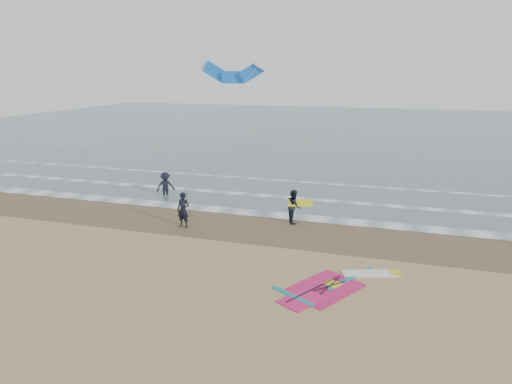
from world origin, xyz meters
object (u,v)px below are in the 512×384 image
(person_walking, at_px, (294,206))
(person_wading, at_px, (165,181))
(windsurf_rig, at_px, (338,284))
(person_standing, at_px, (183,210))
(surf_kite, at_px, (233,68))

(person_walking, xyz_separation_m, person_wading, (-9.33, 2.98, 0.04))
(windsurf_rig, bearing_deg, person_standing, 153.02)
(windsurf_rig, xyz_separation_m, surf_kite, (-8.76, 12.56, 8.19))
(person_wading, bearing_deg, person_standing, -96.46)
(person_standing, relative_size, surf_kite, 0.22)
(windsurf_rig, height_order, person_standing, person_standing)
(person_walking, relative_size, person_wading, 0.96)
(person_walking, distance_m, surf_kite, 10.75)
(person_walking, bearing_deg, surf_kite, 21.06)
(person_wading, bearing_deg, windsurf_rig, -80.31)
(person_standing, distance_m, surf_kite, 10.91)
(person_standing, bearing_deg, surf_kite, 95.74)
(person_wading, bearing_deg, person_walking, -60.09)
(windsurf_rig, xyz_separation_m, person_walking, (-3.30, 6.86, 0.89))
(person_standing, relative_size, person_wading, 0.98)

